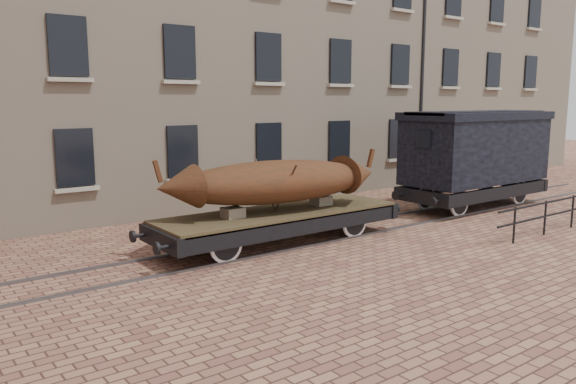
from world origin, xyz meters
TOP-DOWN VIEW (x-y plane):
  - ground at (0.00, 0.00)m, footprint 90.00×90.00m
  - warehouse_cream at (3.00, 9.99)m, footprint 40.00×10.19m
  - rail_track at (0.00, 0.00)m, footprint 30.00×1.52m
  - flatcar_wagon at (-2.15, 0.00)m, footprint 7.79×2.11m
  - iron_boat at (-2.29, 0.00)m, footprint 6.49×2.56m
  - goods_van at (6.64, 0.00)m, footprint 6.74×2.46m

SIDE VIEW (x-z plane):
  - ground at x=0.00m, z-range 0.00..0.00m
  - rail_track at x=0.00m, z-range 0.00..0.06m
  - flatcar_wagon at x=-2.15m, z-range 0.15..1.32m
  - iron_boat at x=-2.29m, z-range 0.95..2.51m
  - goods_van at x=6.64m, z-range 0.44..3.93m
  - warehouse_cream at x=3.00m, z-range 0.00..14.00m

